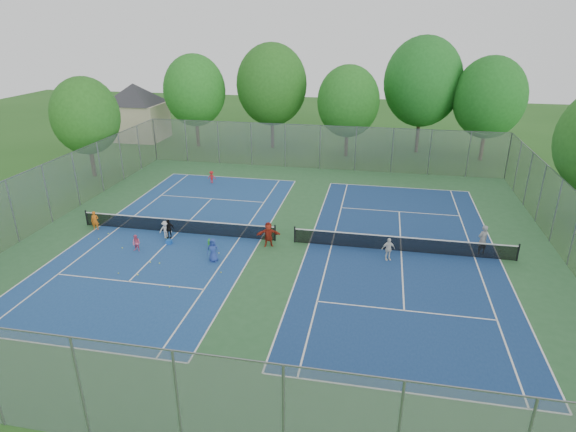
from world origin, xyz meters
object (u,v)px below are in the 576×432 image
(net_right, at_px, (402,244))
(ball_hopper, at_px, (211,244))
(net_left, at_px, (177,226))
(instructor, at_px, (483,240))
(ball_crate, at_px, (169,242))

(net_right, xyz_separation_m, ball_hopper, (-11.10, -1.87, -0.15))
(net_left, height_order, net_right, same)
(net_right, bearing_deg, net_left, 180.00)
(net_left, distance_m, instructor, 18.54)
(instructor, bearing_deg, ball_hopper, -21.76)
(net_left, height_order, ball_hopper, net_left)
(ball_crate, xyz_separation_m, instructor, (18.38, 2.23, 0.77))
(net_left, bearing_deg, ball_crate, -85.00)
(ball_hopper, bearing_deg, net_right, 9.56)
(net_right, height_order, ball_crate, net_right)
(ball_crate, relative_size, instructor, 0.17)
(net_left, relative_size, ball_crate, 41.72)
(net_right, relative_size, instructor, 7.15)
(net_right, xyz_separation_m, instructor, (4.52, 0.55, 0.45))
(net_right, distance_m, ball_hopper, 11.25)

